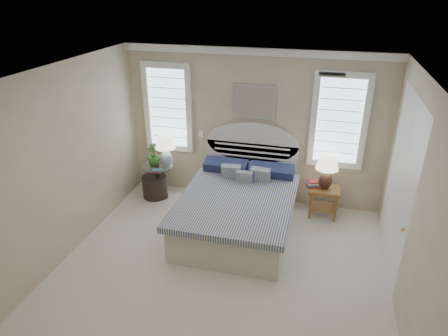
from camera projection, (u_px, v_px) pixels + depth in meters
floor at (214, 286)px, 5.26m from camera, size 4.50×5.00×0.01m
ceiling at (212, 82)px, 4.11m from camera, size 4.50×5.00×0.01m
wall_back at (253, 128)px, 6.88m from camera, size 4.50×0.02×2.70m
wall_left at (48, 175)px, 5.20m from camera, size 0.02×5.00×2.70m
wall_right at (420, 223)px, 4.17m from camera, size 0.02×5.00×2.70m
crown_molding at (255, 51)px, 6.29m from camera, size 4.50×0.08×0.12m
hvac_vent at (332, 74)px, 4.55m from camera, size 0.30×0.20×0.02m
switch_plate at (201, 134)px, 7.17m from camera, size 0.08×0.01×0.12m
window_left at (168, 108)px, 7.11m from camera, size 0.90×0.06×1.60m
window_right at (339, 121)px, 6.43m from camera, size 0.90×0.06×1.60m
painting at (254, 102)px, 6.64m from camera, size 0.74×0.04×0.58m
closet_door at (400, 184)px, 5.29m from camera, size 0.02×1.80×2.40m
bed at (239, 206)px, 6.37m from camera, size 1.72×2.28×1.47m
side_table_left at (158, 178)px, 7.27m from camera, size 0.56×0.56×0.63m
nightstand_right at (324, 196)px, 6.68m from camera, size 0.50×0.40×0.53m
floor_pot at (155, 186)px, 7.37m from camera, size 0.50×0.50×0.41m
lamp_left at (166, 147)px, 7.04m from camera, size 0.47×0.47×0.59m
lamp_right at (327, 168)px, 6.48m from camera, size 0.42×0.42×0.60m
potted_plant at (154, 155)px, 7.11m from camera, size 0.24×0.24×0.41m
books_left at (157, 171)px, 6.95m from camera, size 0.17×0.14×0.04m
books_right at (313, 184)px, 6.64m from camera, size 0.24×0.21×0.11m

